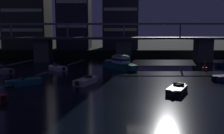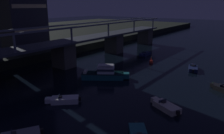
{
  "view_description": "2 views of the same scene",
  "coord_description": "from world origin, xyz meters",
  "px_view_note": "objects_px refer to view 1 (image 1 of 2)",
  "views": [
    {
      "loc": [
        -2.78,
        -25.18,
        7.57
      ],
      "look_at": [
        -2.56,
        20.35,
        1.17
      ],
      "focal_mm": 41.43,
      "sensor_mm": 36.0,
      "label": 1
    },
    {
      "loc": [
        -33.28,
        0.86,
        13.88
      ],
      "look_at": [
        2.0,
        26.54,
        1.55
      ],
      "focal_mm": 35.29,
      "sensor_mm": 36.0,
      "label": 2
    }
  ],
  "objects_px": {
    "cabin_cruiser_near_left": "(119,64)",
    "channel_buoy": "(203,68)",
    "speedboat_mid_right": "(24,82)",
    "speedboat_mid_left": "(56,68)",
    "speedboat_mid_center": "(85,81)",
    "speedboat_far_center": "(1,71)",
    "tower_west_low": "(26,2)",
    "tower_central": "(119,1)",
    "river_bridge": "(122,45)",
    "speedboat_near_right": "(176,90)"
  },
  "relations": [
    {
      "from": "speedboat_near_right",
      "to": "speedboat_far_center",
      "type": "distance_m",
      "value": 31.71
    },
    {
      "from": "tower_west_low",
      "to": "speedboat_far_center",
      "type": "distance_m",
      "value": 38.68
    },
    {
      "from": "river_bridge",
      "to": "channel_buoy",
      "type": "height_order",
      "value": "river_bridge"
    },
    {
      "from": "speedboat_mid_left",
      "to": "speedboat_mid_center",
      "type": "xyz_separation_m",
      "value": [
        6.84,
        -13.0,
        0.0
      ]
    },
    {
      "from": "speedboat_mid_left",
      "to": "speedboat_far_center",
      "type": "xyz_separation_m",
      "value": [
        -9.27,
        -3.33,
        0.0
      ]
    },
    {
      "from": "speedboat_mid_left",
      "to": "tower_west_low",
      "type": "bearing_deg",
      "value": 116.18
    },
    {
      "from": "speedboat_near_right",
      "to": "speedboat_mid_right",
      "type": "distance_m",
      "value": 20.86
    },
    {
      "from": "river_bridge",
      "to": "speedboat_mid_right",
      "type": "xyz_separation_m",
      "value": [
        -15.05,
        -28.18,
        -3.61
      ]
    },
    {
      "from": "tower_west_low",
      "to": "channel_buoy",
      "type": "xyz_separation_m",
      "value": [
        43.87,
        -31.51,
        -15.88
      ]
    },
    {
      "from": "tower_west_low",
      "to": "channel_buoy",
      "type": "distance_m",
      "value": 56.3
    },
    {
      "from": "tower_central",
      "to": "speedboat_mid_center",
      "type": "distance_m",
      "value": 47.38
    },
    {
      "from": "cabin_cruiser_near_left",
      "to": "channel_buoy",
      "type": "height_order",
      "value": "cabin_cruiser_near_left"
    },
    {
      "from": "cabin_cruiser_near_left",
      "to": "speedboat_mid_left",
      "type": "relative_size",
      "value": 1.94
    },
    {
      "from": "tower_west_low",
      "to": "speedboat_mid_center",
      "type": "height_order",
      "value": "tower_west_low"
    },
    {
      "from": "tower_central",
      "to": "tower_west_low",
      "type": "bearing_deg",
      "value": 179.46
    },
    {
      "from": "river_bridge",
      "to": "speedboat_far_center",
      "type": "distance_m",
      "value": 29.06
    },
    {
      "from": "tower_west_low",
      "to": "speedboat_mid_right",
      "type": "bearing_deg",
      "value": -73.05
    },
    {
      "from": "tower_west_low",
      "to": "speedboat_mid_right",
      "type": "relative_size",
      "value": 6.14
    },
    {
      "from": "speedboat_mid_center",
      "to": "tower_west_low",
      "type": "bearing_deg",
      "value": 116.64
    },
    {
      "from": "river_bridge",
      "to": "cabin_cruiser_near_left",
      "type": "bearing_deg",
      "value": -95.29
    },
    {
      "from": "river_bridge",
      "to": "speedboat_mid_center",
      "type": "xyz_separation_m",
      "value": [
        -6.51,
        -27.57,
        -3.61
      ]
    },
    {
      "from": "tower_central",
      "to": "speedboat_mid_right",
      "type": "height_order",
      "value": "tower_central"
    },
    {
      "from": "tower_west_low",
      "to": "cabin_cruiser_near_left",
      "type": "height_order",
      "value": "tower_west_low"
    },
    {
      "from": "cabin_cruiser_near_left",
      "to": "channel_buoy",
      "type": "relative_size",
      "value": 4.97
    },
    {
      "from": "tower_west_low",
      "to": "tower_central",
      "type": "bearing_deg",
      "value": -0.54
    },
    {
      "from": "channel_buoy",
      "to": "speedboat_mid_center",
      "type": "bearing_deg",
      "value": -149.24
    },
    {
      "from": "speedboat_mid_right",
      "to": "channel_buoy",
      "type": "height_order",
      "value": "channel_buoy"
    },
    {
      "from": "speedboat_mid_right",
      "to": "speedboat_far_center",
      "type": "height_order",
      "value": "same"
    },
    {
      "from": "speedboat_near_right",
      "to": "speedboat_mid_center",
      "type": "height_order",
      "value": "same"
    },
    {
      "from": "speedboat_mid_right",
      "to": "speedboat_mid_center",
      "type": "bearing_deg",
      "value": 4.1
    },
    {
      "from": "speedboat_mid_center",
      "to": "speedboat_far_center",
      "type": "xyz_separation_m",
      "value": [
        -16.11,
        9.67,
        0.0
      ]
    },
    {
      "from": "tower_central",
      "to": "speedboat_mid_left",
      "type": "height_order",
      "value": "tower_central"
    },
    {
      "from": "speedboat_mid_left",
      "to": "cabin_cruiser_near_left",
      "type": "bearing_deg",
      "value": 8.43
    },
    {
      "from": "speedboat_mid_center",
      "to": "river_bridge",
      "type": "bearing_deg",
      "value": 76.72
    },
    {
      "from": "tower_west_low",
      "to": "speedboat_far_center",
      "type": "xyz_separation_m",
      "value": [
        6.15,
        -34.7,
        -15.94
      ]
    },
    {
      "from": "tower_central",
      "to": "speedboat_near_right",
      "type": "relative_size",
      "value": 5.91
    },
    {
      "from": "river_bridge",
      "to": "speedboat_mid_center",
      "type": "relative_size",
      "value": 17.13
    },
    {
      "from": "speedboat_near_right",
      "to": "speedboat_mid_left",
      "type": "relative_size",
      "value": 1.1
    },
    {
      "from": "cabin_cruiser_near_left",
      "to": "speedboat_mid_right",
      "type": "bearing_deg",
      "value": -131.98
    },
    {
      "from": "river_bridge",
      "to": "tower_west_low",
      "type": "bearing_deg",
      "value": 149.71
    },
    {
      "from": "speedboat_far_center",
      "to": "channel_buoy",
      "type": "bearing_deg",
      "value": 4.84
    },
    {
      "from": "cabin_cruiser_near_left",
      "to": "speedboat_mid_left",
      "type": "height_order",
      "value": "cabin_cruiser_near_left"
    },
    {
      "from": "speedboat_mid_left",
      "to": "channel_buoy",
      "type": "distance_m",
      "value": 28.45
    },
    {
      "from": "speedboat_mid_left",
      "to": "speedboat_near_right",
      "type": "bearing_deg",
      "value": -44.92
    },
    {
      "from": "tower_west_low",
      "to": "speedboat_mid_left",
      "type": "bearing_deg",
      "value": -63.82
    },
    {
      "from": "speedboat_mid_center",
      "to": "speedboat_near_right",
      "type": "bearing_deg",
      "value": -25.19
    },
    {
      "from": "river_bridge",
      "to": "speedboat_mid_left",
      "type": "xyz_separation_m",
      "value": [
        -13.34,
        -14.57,
        -3.61
      ]
    },
    {
      "from": "speedboat_mid_center",
      "to": "speedboat_mid_left",
      "type": "bearing_deg",
      "value": 117.75
    },
    {
      "from": "river_bridge",
      "to": "tower_west_low",
      "type": "relative_size",
      "value": 2.98
    },
    {
      "from": "tower_west_low",
      "to": "speedboat_mid_center",
      "type": "bearing_deg",
      "value": -63.36
    }
  ]
}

